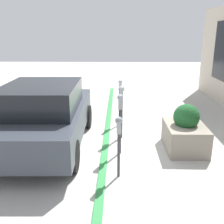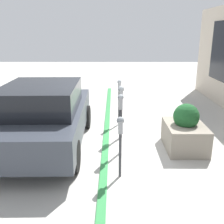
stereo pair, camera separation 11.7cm
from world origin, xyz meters
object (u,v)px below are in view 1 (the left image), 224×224
planter_box (185,132)px  parked_car_front (44,115)px  parking_meter_nearest (119,133)px  parking_meter_second (120,114)px  parking_meter_middle (121,103)px  parking_meter_fourth (120,95)px

planter_box → parked_car_front: parked_car_front is taller
parking_meter_nearest → parked_car_front: (1.49, 1.89, -0.10)m
parking_meter_second → parked_car_front: bearing=77.7°
parked_car_front → parking_meter_middle: bearing=-74.9°
parking_meter_second → parking_meter_fourth: bearing=-0.5°
parking_meter_second → parking_meter_fourth: (2.09, -0.02, -0.06)m
parking_meter_middle → planter_box: (-0.70, -1.59, -0.55)m
parking_meter_middle → parking_meter_fourth: (1.10, 0.02, -0.05)m
parking_meter_second → parking_meter_nearest: bearing=178.4°
parking_meter_fourth → parked_car_front: 2.56m
parking_meter_nearest → parking_meter_fourth: parking_meter_fourth is taller
parking_meter_fourth → parking_meter_second: bearing=179.5°
parking_meter_second → planter_box: 1.75m
parking_meter_middle → parked_car_front: (-0.58, 1.96, -0.16)m
planter_box → parked_car_front: (0.12, 3.55, 0.40)m
parking_meter_nearest → parking_meter_middle: (2.07, -0.07, 0.06)m
parking_meter_second → parked_car_front: parked_car_front is taller
parking_meter_fourth → parking_meter_nearest: bearing=179.1°
planter_box → parking_meter_nearest: bearing=129.5°
parking_meter_fourth → planter_box: size_ratio=1.11×
parking_meter_second → parked_car_front: 1.97m
parking_meter_fourth → planter_box: (-1.80, -1.61, -0.50)m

